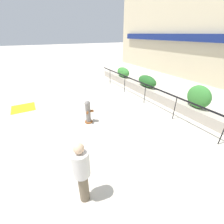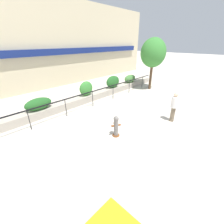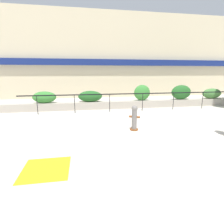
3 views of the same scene
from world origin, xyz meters
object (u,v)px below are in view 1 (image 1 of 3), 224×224
at_px(fire_hydrant, 88,112).
at_px(pedestrian, 81,170).
at_px(hedge_bush_0, 123,72).
at_px(hedge_bush_2, 199,97).
at_px(hedge_bush_1, 147,81).

bearing_deg(fire_hydrant, pedestrian, -22.43).
height_order(hedge_bush_0, pedestrian, pedestrian).
bearing_deg(hedge_bush_0, pedestrian, -37.79).
height_order(hedge_bush_0, hedge_bush_2, hedge_bush_2).
distance_m(fire_hydrant, pedestrian, 3.68).
bearing_deg(hedge_bush_2, hedge_bush_0, 180.00).
xyz_separation_m(hedge_bush_1, fire_hydrant, (1.64, -4.77, -0.32)).
relative_size(hedge_bush_2, fire_hydrant, 1.06).
bearing_deg(pedestrian, hedge_bush_2, 102.79).
bearing_deg(hedge_bush_0, hedge_bush_1, 0.00).
bearing_deg(fire_hydrant, hedge_bush_0, 133.80).
relative_size(hedge_bush_0, fire_hydrant, 1.37).
xyz_separation_m(hedge_bush_0, hedge_bush_2, (6.55, 0.00, 0.17)).
distance_m(hedge_bush_0, hedge_bush_2, 6.55).
xyz_separation_m(hedge_bush_2, fire_hydrant, (-1.98, -4.77, -0.49)).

